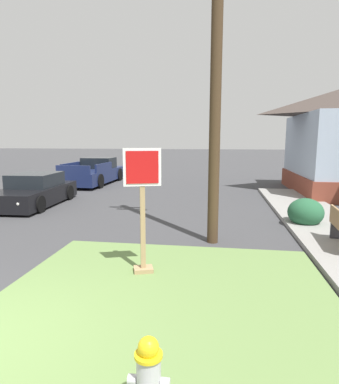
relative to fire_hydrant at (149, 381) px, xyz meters
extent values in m
cube|color=#668447|center=(-0.22, 1.98, -0.42)|extent=(5.50, 5.74, 0.08)
cylinder|color=#BCBCC1|center=(0.00, 0.00, -0.03)|extent=(0.22, 0.22, 0.54)
cylinder|color=yellow|center=(0.00, 0.00, 0.26)|extent=(0.25, 0.25, 0.03)
sphere|color=yellow|center=(0.00, 0.00, 0.33)|extent=(0.19, 0.19, 0.19)
cube|color=yellow|center=(0.00, 0.00, 0.40)|extent=(0.04, 0.04, 0.04)
cylinder|color=#BCBCC1|center=(-0.15, 0.00, 0.00)|extent=(0.08, 0.09, 0.09)
cylinder|color=#BCBCC1|center=(0.15, 0.00, 0.00)|extent=(0.08, 0.09, 0.09)
cube|color=#A3845B|center=(-0.80, 3.25, 0.77)|extent=(0.11, 0.11, 2.29)
cube|color=#A3845B|center=(-0.80, 3.25, -0.34)|extent=(0.43, 0.38, 0.08)
cube|color=white|center=(-0.78, 3.20, 1.63)|extent=(0.66, 0.23, 0.69)
cube|color=red|center=(-0.78, 3.18, 1.63)|extent=(0.56, 0.20, 0.59)
cylinder|color=black|center=(-2.40, 3.69, -0.45)|extent=(0.70, 0.70, 0.02)
cube|color=black|center=(-6.56, 9.17, -0.05)|extent=(2.01, 4.22, 0.64)
cube|color=black|center=(-6.57, 9.37, 0.51)|extent=(1.66, 1.98, 0.56)
cylinder|color=black|center=(-5.64, 7.92, -0.15)|extent=(0.25, 0.63, 0.62)
cylinder|color=black|center=(-5.75, 10.49, -0.15)|extent=(0.25, 0.63, 0.62)
cylinder|color=black|center=(-7.48, 10.41, -0.15)|extent=(0.25, 0.63, 0.62)
sphere|color=white|center=(-5.92, 7.17, 0.01)|extent=(0.14, 0.14, 0.14)
sphere|color=red|center=(-6.10, 11.22, 0.01)|extent=(0.12, 0.12, 0.12)
sphere|color=red|center=(-7.20, 11.17, 0.01)|extent=(0.12, 0.12, 0.12)
cube|color=#19234C|center=(-6.53, 15.49, 0.04)|extent=(2.11, 5.51, 0.68)
cube|color=black|center=(-6.52, 16.25, 0.68)|extent=(1.80, 1.45, 0.68)
cube|color=#19234C|center=(-7.50, 14.55, 0.60)|extent=(0.14, 2.30, 0.44)
cube|color=#19234C|center=(-5.59, 14.51, 0.60)|extent=(0.14, 2.30, 0.44)
cube|color=#19234C|center=(-6.58, 12.80, 0.60)|extent=(1.81, 0.13, 0.44)
cylinder|color=black|center=(-7.45, 17.15, -0.08)|extent=(0.27, 0.76, 0.76)
cylinder|color=black|center=(-5.56, 17.11, -0.08)|extent=(0.27, 0.76, 0.76)
cylinder|color=black|center=(-7.51, 13.86, -0.08)|extent=(0.27, 0.76, 0.76)
cylinder|color=black|center=(-5.61, 13.83, -0.08)|extent=(0.27, 0.76, 0.76)
cube|color=#93704C|center=(3.35, 5.19, 0.32)|extent=(0.18, 1.56, 0.38)
cube|color=#2D2D33|center=(3.59, 5.87, -0.13)|extent=(0.36, 0.09, 0.41)
cylinder|color=#42301E|center=(0.48, 5.49, 4.12)|extent=(0.27, 0.27, 9.15)
ellipsoid|color=#255837|center=(3.20, 7.43, -0.03)|extent=(1.03, 1.03, 0.85)
camera|label=1|loc=(0.56, -2.53, 2.14)|focal=30.46mm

